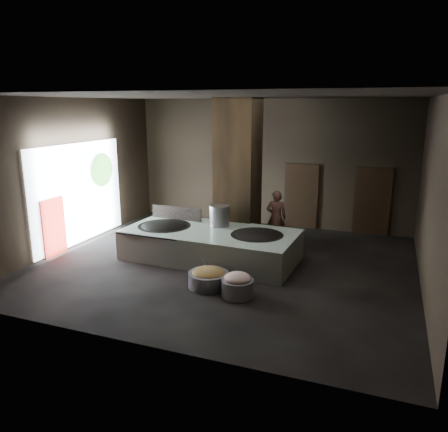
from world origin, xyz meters
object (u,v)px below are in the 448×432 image
at_px(meat_basin, 237,288).
at_px(cook, 276,217).
at_px(wok_left, 165,229).
at_px(veg_basin, 209,279).
at_px(hearth_platform, 211,244).
at_px(wok_right, 257,238).
at_px(stock_pot, 219,216).

bearing_deg(meat_basin, cook, 92.29).
xyz_separation_m(wok_left, meat_basin, (3.00, -2.10, -0.55)).
distance_m(cook, veg_basin, 4.01).
height_order(wok_left, meat_basin, wok_left).
relative_size(wok_left, veg_basin, 1.55).
height_order(hearth_platform, wok_left, wok_left).
bearing_deg(cook, wok_left, 25.17).
bearing_deg(wok_left, hearth_platform, 1.97).
bearing_deg(wok_right, cook, 88.97).
xyz_separation_m(wok_left, stock_pot, (1.50, 0.60, 0.38)).
xyz_separation_m(veg_basin, meat_basin, (0.84, -0.27, 0.02)).
bearing_deg(wok_right, stock_pot, 158.96).
height_order(stock_pot, veg_basin, stock_pot).
xyz_separation_m(stock_pot, meat_basin, (1.50, -2.70, -0.93)).
height_order(stock_pot, cook, cook).
bearing_deg(veg_basin, meat_basin, -18.07).
bearing_deg(meat_basin, wok_left, 145.09).
height_order(wok_left, veg_basin, wok_left).
xyz_separation_m(wok_right, meat_basin, (0.20, -2.20, -0.55)).
bearing_deg(cook, wok_right, 77.94).
xyz_separation_m(wok_left, veg_basin, (2.17, -1.82, -0.57)).
height_order(wok_left, stock_pot, stock_pot).
height_order(stock_pot, meat_basin, stock_pot).
bearing_deg(stock_pot, meat_basin, -60.86).
bearing_deg(wok_left, wok_right, 2.05).
relative_size(wok_right, stock_pot, 2.25).
relative_size(hearth_platform, veg_basin, 4.93).
relative_size(hearth_platform, wok_left, 3.17).
bearing_deg(hearth_platform, meat_basin, -51.67).
distance_m(stock_pot, veg_basin, 2.69).
distance_m(wok_right, stock_pot, 1.44).
distance_m(wok_left, stock_pot, 1.66).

